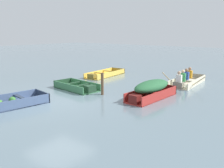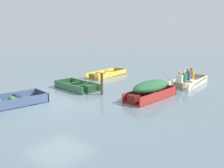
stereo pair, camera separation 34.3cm
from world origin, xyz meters
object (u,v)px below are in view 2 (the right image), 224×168
object	(u,v)px
skiff_red_mid_moored	(151,89)
mooring_post	(102,84)
skiff_green_far_moored	(78,87)
dinghy_slate_blue_foreground	(6,103)
skiff_yellow_near_moored	(106,75)
rowboat_cream_with_crew	(187,81)

from	to	relation	value
skiff_red_mid_moored	mooring_post	distance (m)	2.27
skiff_green_far_moored	mooring_post	bearing A→B (deg)	-0.72
dinghy_slate_blue_foreground	skiff_red_mid_moored	xyz separation A→B (m)	(3.83, 4.58, 0.32)
skiff_yellow_near_moored	skiff_green_far_moored	size ratio (longest dim) A/B	1.28
skiff_yellow_near_moored	rowboat_cream_with_crew	bearing A→B (deg)	8.16
dinghy_slate_blue_foreground	skiff_yellow_near_moored	size ratio (longest dim) A/B	0.90
rowboat_cream_with_crew	mooring_post	size ratio (longest dim) A/B	3.24
dinghy_slate_blue_foreground	skiff_red_mid_moored	distance (m)	5.98
rowboat_cream_with_crew	mooring_post	xyz separation A→B (m)	(-2.20, -4.56, 0.29)
dinghy_slate_blue_foreground	skiff_green_far_moored	bearing A→B (deg)	88.69
dinghy_slate_blue_foreground	skiff_red_mid_moored	bearing A→B (deg)	50.12
dinghy_slate_blue_foreground	skiff_green_far_moored	size ratio (longest dim) A/B	1.15
dinghy_slate_blue_foreground	mooring_post	world-z (taller)	mooring_post
rowboat_cream_with_crew	mooring_post	bearing A→B (deg)	-115.79
skiff_yellow_near_moored	rowboat_cream_with_crew	world-z (taller)	rowboat_cream_with_crew
skiff_red_mid_moored	mooring_post	bearing A→B (deg)	-159.11
dinghy_slate_blue_foreground	skiff_yellow_near_moored	bearing A→B (deg)	100.14
skiff_yellow_near_moored	skiff_red_mid_moored	world-z (taller)	skiff_red_mid_moored
mooring_post	dinghy_slate_blue_foreground	bearing A→B (deg)	-114.34
skiff_yellow_near_moored	rowboat_cream_with_crew	distance (m)	5.32
skiff_green_far_moored	dinghy_slate_blue_foreground	bearing A→B (deg)	-91.31
dinghy_slate_blue_foreground	mooring_post	xyz separation A→B (m)	(1.71, 3.77, 0.37)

